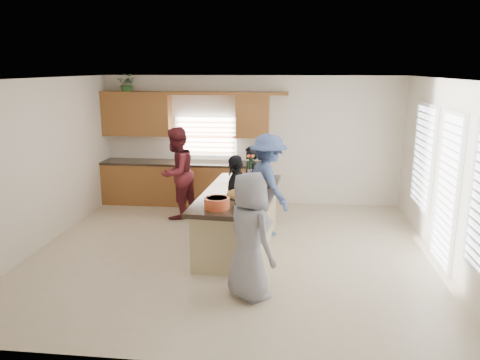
# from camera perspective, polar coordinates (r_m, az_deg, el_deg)

# --- Properties ---
(floor) EXTENTS (6.50, 6.50, 0.00)m
(floor) POSITION_cam_1_polar(r_m,az_deg,el_deg) (7.79, -0.74, -8.81)
(floor) COLOR beige
(floor) RESTS_ON ground
(room_shell) EXTENTS (6.52, 6.02, 2.81)m
(room_shell) POSITION_cam_1_polar(r_m,az_deg,el_deg) (7.28, -0.79, 5.16)
(room_shell) COLOR silver
(room_shell) RESTS_ON ground
(back_cabinetry) EXTENTS (4.08, 0.66, 2.46)m
(back_cabinetry) POSITION_cam_1_polar(r_m,az_deg,el_deg) (10.37, -6.91, 2.05)
(back_cabinetry) COLOR #935A2A
(back_cabinetry) RESTS_ON ground
(right_wall_glazing) EXTENTS (0.06, 4.00, 2.25)m
(right_wall_glazing) POSITION_cam_1_polar(r_m,az_deg,el_deg) (7.56, 24.09, -0.04)
(right_wall_glazing) COLOR white
(right_wall_glazing) RESTS_ON ground
(island) EXTENTS (1.32, 2.77, 0.95)m
(island) POSITION_cam_1_polar(r_m,az_deg,el_deg) (7.93, -0.14, -4.91)
(island) COLOR tan
(island) RESTS_ON ground
(platter_front) EXTENTS (0.48, 0.48, 0.20)m
(platter_front) POSITION_cam_1_polar(r_m,az_deg,el_deg) (7.46, -0.03, -1.87)
(platter_front) COLOR black
(platter_front) RESTS_ON island
(platter_mid) EXTENTS (0.48, 0.48, 0.20)m
(platter_mid) POSITION_cam_1_polar(r_m,az_deg,el_deg) (8.14, 1.98, -0.58)
(platter_mid) COLOR black
(platter_mid) RESTS_ON island
(platter_back) EXTENTS (0.35, 0.35, 0.14)m
(platter_back) POSITION_cam_1_polar(r_m,az_deg,el_deg) (8.24, -0.12, -0.40)
(platter_back) COLOR black
(platter_back) RESTS_ON island
(salad_bowl) EXTENTS (0.38, 0.38, 0.16)m
(salad_bowl) POSITION_cam_1_polar(r_m,az_deg,el_deg) (6.85, -2.83, -2.76)
(salad_bowl) COLOR #D34B26
(salad_bowl) RESTS_ON island
(clear_cup) EXTENTS (0.07, 0.07, 0.09)m
(clear_cup) POSITION_cam_1_polar(r_m,az_deg,el_deg) (6.98, 1.05, -2.82)
(clear_cup) COLOR white
(clear_cup) RESTS_ON island
(plate_stack) EXTENTS (0.22, 0.22, 0.05)m
(plate_stack) POSITION_cam_1_polar(r_m,az_deg,el_deg) (8.82, 0.39, 0.55)
(plate_stack) COLOR #C89CE3
(plate_stack) RESTS_ON island
(flower_vase) EXTENTS (0.14, 0.14, 0.42)m
(flower_vase) POSITION_cam_1_polar(r_m,az_deg,el_deg) (8.84, 1.28, 1.86)
(flower_vase) COLOR silver
(flower_vase) RESTS_ON island
(potted_plant) EXTENTS (0.40, 0.35, 0.44)m
(potted_plant) POSITION_cam_1_polar(r_m,az_deg,el_deg) (10.60, -13.58, 11.33)
(potted_plant) COLOR #35752E
(potted_plant) RESTS_ON back_cabinetry
(woman_left_back) EXTENTS (0.52, 0.64, 1.50)m
(woman_left_back) POSITION_cam_1_polar(r_m,az_deg,el_deg) (9.08, 1.26, -0.55)
(woman_left_back) COLOR black
(woman_left_back) RESTS_ON ground
(woman_left_mid) EXTENTS (0.95, 1.07, 1.83)m
(woman_left_mid) POSITION_cam_1_polar(r_m,az_deg,el_deg) (9.39, -7.74, 0.83)
(woman_left_mid) COLOR maroon
(woman_left_mid) RESTS_ON ground
(woman_left_front) EXTENTS (0.38, 0.90, 1.54)m
(woman_left_front) POSITION_cam_1_polar(r_m,az_deg,el_deg) (8.04, -0.49, -2.28)
(woman_left_front) COLOR black
(woman_left_front) RESTS_ON ground
(woman_right_back) EXTENTS (1.20, 1.36, 1.83)m
(woman_right_back) POSITION_cam_1_polar(r_m,az_deg,el_deg) (8.39, 3.42, -0.59)
(woman_right_back) COLOR #3E5388
(woman_right_back) RESTS_ON ground
(woman_right_front) EXTENTS (0.94, 0.98, 1.69)m
(woman_right_front) POSITION_cam_1_polar(r_m,az_deg,el_deg) (6.07, 1.20, -6.87)
(woman_right_front) COLOR gray
(woman_right_front) RESTS_ON ground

